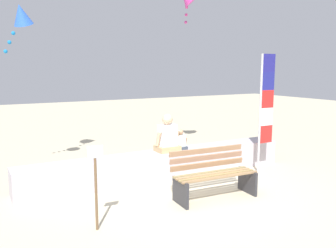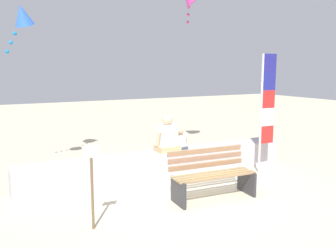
{
  "view_description": "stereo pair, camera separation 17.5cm",
  "coord_description": "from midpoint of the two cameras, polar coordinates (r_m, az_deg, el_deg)",
  "views": [
    {
      "loc": [
        -3.58,
        -5.39,
        2.35
      ],
      "look_at": [
        0.14,
        1.25,
        1.16
      ],
      "focal_mm": 38.36,
      "sensor_mm": 36.0,
      "label": 1
    },
    {
      "loc": [
        -3.43,
        -5.47,
        2.35
      ],
      "look_at": [
        0.14,
        1.25,
        1.16
      ],
      "focal_mm": 38.36,
      "sensor_mm": 36.0,
      "label": 2
    }
  ],
  "objects": [
    {
      "name": "ground_plane",
      "position": [
        6.87,
        4.67,
        -11.16
      ],
      "size": [
        40.0,
        40.0,
        0.0
      ],
      "primitive_type": "plane",
      "color": "beige"
    },
    {
      "name": "seawall_ledge",
      "position": [
        7.82,
        -0.28,
        -6.47
      ],
      "size": [
        6.08,
        0.63,
        0.56
      ],
      "primitive_type": "cube",
      "color": "#B8B0BA",
      "rests_on": "ground"
    },
    {
      "name": "park_bench",
      "position": [
        6.66,
        7.73,
        -8.13
      ],
      "size": [
        1.59,
        0.71,
        0.88
      ],
      "color": "#977550",
      "rests_on": "ground"
    },
    {
      "name": "person_adult",
      "position": [
        7.74,
        0.54,
        -2.07
      ],
      "size": [
        0.54,
        0.39,
        0.82
      ],
      "color": "tan",
      "rests_on": "seawall_ledge"
    },
    {
      "name": "person_child",
      "position": [
        7.92,
        2.61,
        -2.83
      ],
      "size": [
        0.31,
        0.22,
        0.47
      ],
      "color": "#38414C",
      "rests_on": "seawall_ledge"
    },
    {
      "name": "flag_banner",
      "position": [
        8.3,
        15.86,
        2.94
      ],
      "size": [
        0.41,
        0.05,
        2.66
      ],
      "color": "#B7B7BC",
      "rests_on": "ground"
    },
    {
      "name": "kite_blue",
      "position": [
        8.07,
        -21.58,
        15.7
      ],
      "size": [
        0.66,
        0.63,
        1.02
      ],
      "color": "blue"
    },
    {
      "name": "sign_post",
      "position": [
        5.34,
        -11.08,
        -8.72
      ],
      "size": [
        0.24,
        0.04,
        1.27
      ],
      "color": "brown",
      "rests_on": "ground"
    }
  ]
}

